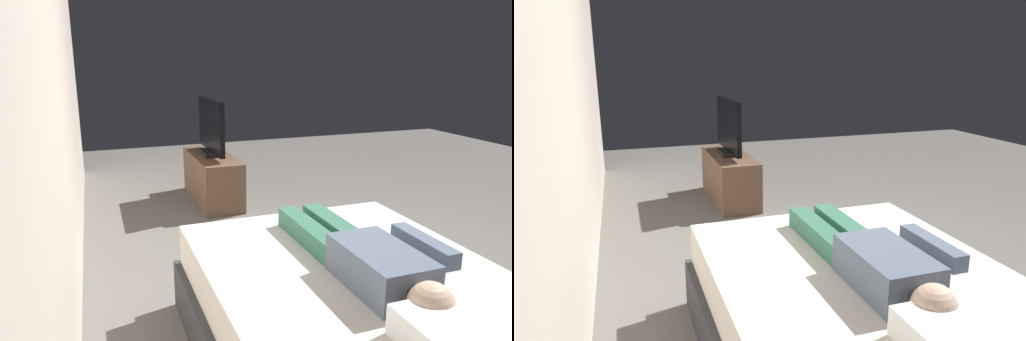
# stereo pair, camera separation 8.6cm
# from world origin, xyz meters

# --- Properties ---
(ground_plane) EXTENTS (10.00, 10.00, 0.00)m
(ground_plane) POSITION_xyz_m (0.00, 0.00, 0.00)
(ground_plane) COLOR slate
(back_wall) EXTENTS (6.40, 0.10, 2.80)m
(back_wall) POSITION_xyz_m (0.40, 1.87, 1.40)
(back_wall) COLOR beige
(back_wall) RESTS_ON ground
(bed) EXTENTS (1.94, 1.45, 0.54)m
(bed) POSITION_xyz_m (-1.10, 0.54, 0.26)
(bed) COLOR #333338
(bed) RESTS_ON ground
(person) EXTENTS (1.26, 0.46, 0.18)m
(person) POSITION_xyz_m (-1.07, 0.51, 0.62)
(person) COLOR slate
(person) RESTS_ON bed
(remote) EXTENTS (0.15, 0.04, 0.02)m
(remote) POSITION_xyz_m (-0.92, 0.11, 0.55)
(remote) COLOR black
(remote) RESTS_ON bed
(tv_stand) EXTENTS (1.10, 0.40, 0.50)m
(tv_stand) POSITION_xyz_m (1.86, 0.50, 0.25)
(tv_stand) COLOR brown
(tv_stand) RESTS_ON ground
(tv) EXTENTS (0.88, 0.20, 0.59)m
(tv) POSITION_xyz_m (1.86, 0.50, 0.78)
(tv) COLOR black
(tv) RESTS_ON tv_stand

